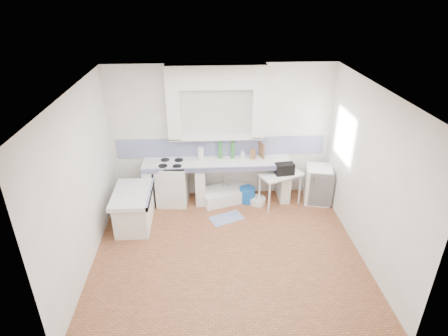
{
  "coord_description": "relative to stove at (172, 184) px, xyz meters",
  "views": [
    {
      "loc": [
        -0.37,
        -5.14,
        4.18
      ],
      "look_at": [
        0.0,
        1.0,
        1.1
      ],
      "focal_mm": 30.12,
      "sensor_mm": 36.0,
      "label": 1
    }
  ],
  "objects": [
    {
      "name": "stove",
      "position": [
        0.0,
        0.0,
        0.0
      ],
      "size": [
        0.66,
        0.64,
        0.87
      ],
      "primitive_type": "cube",
      "rotation": [
        0.0,
        0.0,
        -0.08
      ],
      "color": "white",
      "rests_on": "ground"
    },
    {
      "name": "cutting_board",
      "position": [
        1.85,
        0.17,
        0.63
      ],
      "size": [
        0.1,
        0.23,
        0.32
      ],
      "primitive_type": "cube",
      "rotation": [
        0.0,
        0.0,
        0.33
      ],
      "color": "#96663C",
      "rests_on": "counter_slab"
    },
    {
      "name": "water_bottle_b",
      "position": [
        1.17,
        0.13,
        -0.29
      ],
      "size": [
        0.09,
        0.09,
        0.3
      ],
      "primitive_type": "cylinder",
      "rotation": [
        0.0,
        0.0,
        -0.16
      ],
      "color": "silver",
      "rests_on": "ground"
    },
    {
      "name": "soap_bottle",
      "position": [
        1.46,
        0.17,
        0.56
      ],
      "size": [
        0.09,
        0.09,
        0.19
      ],
      "primitive_type": "imported",
      "rotation": [
        0.0,
        0.0,
        0.06
      ],
      "color": "white",
      "rests_on": "counter_slab"
    },
    {
      "name": "lace_valance",
      "position": [
        3.3,
        -0.48,
        1.55
      ],
      "size": [
        0.01,
        0.84,
        0.24
      ],
      "primitive_type": "cube",
      "color": "white",
      "rests_on": "ground"
    },
    {
      "name": "rug",
      "position": [
        1.07,
        -0.69,
        -0.43
      ],
      "size": [
        0.72,
        0.58,
        0.01
      ],
      "primitive_type": "cube",
      "rotation": [
        0.0,
        0.0,
        0.41
      ],
      "color": "#2E4F9C",
      "rests_on": "ground"
    },
    {
      "name": "peninsula_base",
      "position": [
        -0.68,
        -0.78,
        -0.12
      ],
      "size": [
        0.6,
        1.0,
        0.62
      ],
      "primitive_type": "cube",
      "color": "white",
      "rests_on": "ground"
    },
    {
      "name": "bucket_orange",
      "position": [
        1.25,
        -0.08,
        -0.31
      ],
      "size": [
        0.34,
        0.34,
        0.25
      ],
      "primitive_type": "cylinder",
      "rotation": [
        0.0,
        0.0,
        -0.34
      ],
      "color": "#EC3300",
      "rests_on": "ground"
    },
    {
      "name": "wall_front",
      "position": [
        1.02,
        -3.68,
        0.97
      ],
      "size": [
        4.5,
        0.0,
        4.5
      ],
      "primitive_type": "plane",
      "rotation": [
        -1.57,
        0.0,
        0.0
      ],
      "color": "white",
      "rests_on": "ground"
    },
    {
      "name": "wall_right",
      "position": [
        3.27,
        -1.68,
        0.97
      ],
      "size": [
        0.0,
        4.5,
        4.5
      ],
      "primitive_type": "plane",
      "rotation": [
        1.57,
        0.0,
        -1.57
      ],
      "color": "white",
      "rests_on": "ground"
    },
    {
      "name": "counter_pier_mid",
      "position": [
        0.57,
        0.02,
        -0.02
      ],
      "size": [
        0.2,
        0.55,
        0.82
      ],
      "primitive_type": "cube",
      "color": "white",
      "rests_on": "ground"
    },
    {
      "name": "counter_pier_left",
      "position": [
        -0.48,
        0.02,
        -0.02
      ],
      "size": [
        0.2,
        0.55,
        0.82
      ],
      "primitive_type": "cube",
      "color": "white",
      "rests_on": "ground"
    },
    {
      "name": "counter_pier_right",
      "position": [
        2.32,
        0.02,
        -0.02
      ],
      "size": [
        0.2,
        0.55,
        0.82
      ],
      "primitive_type": "cube",
      "color": "white",
      "rests_on": "ground"
    },
    {
      "name": "peninsula_lip",
      "position": [
        -0.35,
        -0.78,
        0.23
      ],
      "size": [
        0.04,
        1.1,
        0.1
      ],
      "primitive_type": "cube",
      "color": "navy",
      "rests_on": "ground"
    },
    {
      "name": "ceiling",
      "position": [
        1.02,
        -1.68,
        2.37
      ],
      "size": [
        4.5,
        4.5,
        0.0
      ],
      "primitive_type": "plane",
      "rotation": [
        3.14,
        0.0,
        0.0
      ],
      "color": "white",
      "rests_on": "ground"
    },
    {
      "name": "counter_lip",
      "position": [
        0.92,
        -0.26,
        0.43
      ],
      "size": [
        3.0,
        0.04,
        0.1
      ],
      "primitive_type": "cube",
      "color": "navy",
      "rests_on": "ground"
    },
    {
      "name": "window_frame",
      "position": [
        3.45,
        -0.48,
        1.17
      ],
      "size": [
        0.35,
        0.86,
        1.06
      ],
      "primitive_type": "cube",
      "color": "#341E10",
      "rests_on": "ground"
    },
    {
      "name": "bucket_red",
      "position": [
        0.8,
        -0.01,
        -0.31
      ],
      "size": [
        0.28,
        0.28,
        0.25
      ],
      "primitive_type": "cylinder",
      "rotation": [
        0.0,
        0.0,
        -0.05
      ],
      "color": "red",
      "rests_on": "ground"
    },
    {
      "name": "water_bottle_a",
      "position": [
        1.06,
        0.17,
        -0.29
      ],
      "size": [
        0.09,
        0.09,
        0.28
      ],
      "primitive_type": "cylinder",
      "rotation": [
        0.0,
        0.0,
        0.23
      ],
      "color": "silver",
      "rests_on": "ground"
    },
    {
      "name": "wall_back",
      "position": [
        1.02,
        0.32,
        0.97
      ],
      "size": [
        4.5,
        0.0,
        4.5
      ],
      "primitive_type": "plane",
      "rotation": [
        1.57,
        0.0,
        0.0
      ],
      "color": "white",
      "rests_on": "ground"
    },
    {
      "name": "knife_block",
      "position": [
        1.67,
        0.12,
        0.57
      ],
      "size": [
        0.12,
        0.11,
        0.2
      ],
      "primitive_type": "cube",
      "rotation": [
        0.0,
        0.0,
        -0.33
      ],
      "color": "#96663C",
      "rests_on": "counter_slab"
    },
    {
      "name": "basin_white",
      "position": [
        1.76,
        -0.17,
        -0.37
      ],
      "size": [
        0.44,
        0.44,
        0.13
      ],
      "primitive_type": "cylinder",
      "rotation": [
        0.0,
        0.0,
        0.42
      ],
      "color": "white",
      "rests_on": "ground"
    },
    {
      "name": "alcove_mass",
      "position": [
        0.92,
        0.2,
        2.14
      ],
      "size": [
        1.9,
        0.25,
        0.45
      ],
      "primitive_type": "cube",
      "color": "white",
      "rests_on": "ground"
    },
    {
      "name": "peninsula_top",
      "position": [
        -0.68,
        -0.78,
        0.23
      ],
      "size": [
        0.7,
        1.1,
        0.08
      ],
      "primitive_type": "cube",
      "color": "white",
      "rests_on": "ground"
    },
    {
      "name": "paper_towel",
      "position": [
        0.6,
        0.17,
        0.59
      ],
      "size": [
        0.16,
        0.16,
        0.25
      ],
      "primitive_type": "cylinder",
      "rotation": [
        0.0,
        0.0,
        0.37
      ],
      "color": "white",
      "rests_on": "counter_slab"
    },
    {
      "name": "green_bottle_b",
      "position": [
        1.25,
        0.17,
        0.65
      ],
      "size": [
        0.09,
        0.09,
        0.36
      ],
      "primitive_type": "cylinder",
      "rotation": [
        0.0,
        0.0,
        -0.09
      ],
      "color": "#31742E",
      "rests_on": "counter_slab"
    },
    {
      "name": "floor",
      "position": [
        1.02,
        -1.68,
        -0.43
      ],
      "size": [
        4.5,
        4.5,
        0.0
      ],
      "primitive_type": "plane",
      "color": "#975938",
      "rests_on": "ground"
    },
    {
      "name": "green_bottle_a",
      "position": [
        1.0,
        0.17,
        0.65
      ],
      "size": [
        0.1,
        0.1,
        0.37
      ],
      "primitive_type": "cylinder",
      "rotation": [
        0.0,
        0.0,
        -0.36
      ],
      "color": "#31742E",
      "rests_on": "counter_slab"
    },
    {
      "name": "black_bag",
      "position": [
        2.27,
        -0.22,
        0.38
      ],
      "size": [
        0.39,
        0.25,
        0.23
      ],
      "primitive_type": "cube",
      "rotation": [
        0.0,
        0.0,
        0.13
      ],
      "color": "black",
      "rests_on": "side_table"
    },
    {
      "name": "sink",
      "position": [
        1.1,
        -0.0,
        -0.31
      ],
      "size": [
        1.13,
        0.84,
        0.24
      ],
      "primitive_type": "cube",
      "rotation": [
        0.0,
        0.0,
        0.32
      ],
      "color": "white",
      "rests_on": "ground"
    },
    {
      "name": "wall_left",
      "position": [
        -1.23,
        -1.68,
        0.97
      ],
      "size": [
        0.0,
        4.5,
        4.5
      ],
      "primitive_type": "plane",
      "rotation": [
        1.57,
        0.0,
        1.57
      ],
      "color": "white",
      "rests_on": "ground"
    },
    {
      "name": "counter_slab",
      "position": [
        0.92,
        0.02,
        0.43
      ],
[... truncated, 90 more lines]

